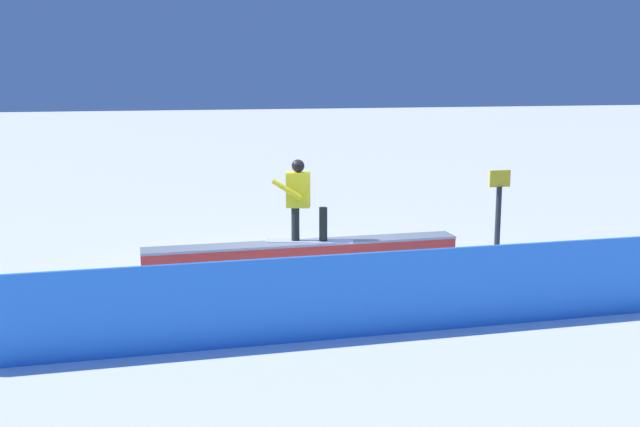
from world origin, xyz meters
name	(u,v)px	position (x,y,z in m)	size (l,w,h in m)	color
ground_plane	(303,276)	(0.00, 0.00, 0.00)	(120.00, 120.00, 0.00)	white
grind_box	(303,261)	(0.00, 0.00, 0.28)	(5.48, 0.53, 0.61)	red
snowboarder	(301,198)	(0.02, -0.04, 1.37)	(1.53, 0.74, 1.42)	silver
safety_fence	(355,296)	(0.00, 3.17, 0.57)	(10.79, 0.06, 1.14)	#2D7CE9
trail_marker	(498,215)	(-3.58, 0.14, 0.95)	(0.40, 0.10, 1.76)	#262628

